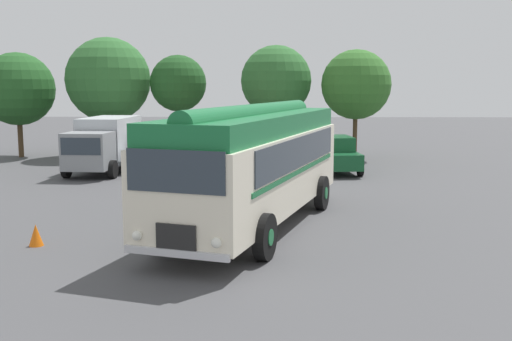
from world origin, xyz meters
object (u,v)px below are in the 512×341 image
at_px(car_far_right, 335,154).
at_px(car_near_left, 155,152).
at_px(car_mid_left, 215,154).
at_px(box_van, 105,142).
at_px(car_mid_right, 276,152).
at_px(traffic_cone, 36,235).
at_px(vintage_bus, 255,161).

bearing_deg(car_far_right, car_near_left, 174.49).
relative_size(car_mid_left, box_van, 0.75).
relative_size(car_mid_right, traffic_cone, 7.96).
height_order(car_mid_right, box_van, box_van).
distance_m(car_far_right, traffic_cone, 15.86).
xyz_separation_m(vintage_bus, car_far_right, (3.45, 10.91, -1.05)).
distance_m(car_near_left, box_van, 2.39).
distance_m(box_van, traffic_cone, 13.32).
xyz_separation_m(car_near_left, car_mid_left, (2.97, -0.90, 0.00)).
bearing_deg(car_far_right, traffic_cone, -124.12).
bearing_deg(car_mid_right, vintage_bus, -93.51).
height_order(vintage_bus, traffic_cone, vintage_bus).
distance_m(vintage_bus, traffic_cone, 6.09).
relative_size(box_van, traffic_cone, 10.68).
height_order(vintage_bus, box_van, vintage_bus).
bearing_deg(vintage_bus, traffic_cone, -157.90).
bearing_deg(box_van, car_mid_left, -1.18).
xyz_separation_m(car_mid_left, car_far_right, (5.54, 0.08, 0.00)).
relative_size(car_near_left, box_van, 0.75).
relative_size(car_mid_right, car_far_right, 1.01).
bearing_deg(traffic_cone, vintage_bus, 22.10).
relative_size(car_far_right, traffic_cone, 7.90).
bearing_deg(traffic_cone, car_mid_right, 66.04).
bearing_deg(vintage_bus, box_van, 123.53).
xyz_separation_m(vintage_bus, car_near_left, (-5.06, 11.73, -1.05)).
height_order(box_van, traffic_cone, box_van).
xyz_separation_m(car_mid_right, traffic_cone, (-6.16, -13.86, -0.57)).
relative_size(car_near_left, car_mid_right, 1.00).
bearing_deg(traffic_cone, car_mid_left, 75.58).
relative_size(car_mid_left, car_far_right, 1.01).
bearing_deg(car_near_left, vintage_bus, -66.69).
height_order(vintage_bus, car_far_right, vintage_bus).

